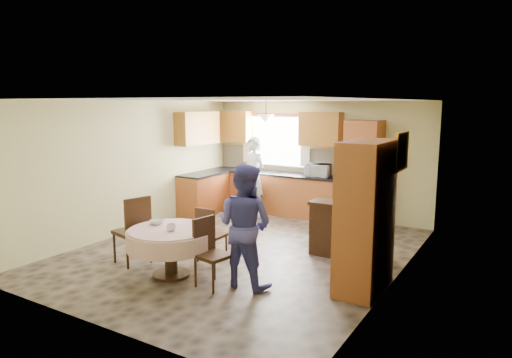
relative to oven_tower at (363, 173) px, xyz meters
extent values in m
cube|color=brown|center=(-1.15, -2.69, -1.06)|extent=(5.00, 6.00, 0.01)
cube|color=white|center=(-1.15, -2.69, 1.44)|extent=(5.00, 6.00, 0.01)
cube|color=#C4BE7E|center=(-1.15, 0.31, 0.19)|extent=(5.00, 0.02, 2.50)
cube|color=#C4BE7E|center=(-1.15, -5.69, 0.19)|extent=(5.00, 0.02, 2.50)
cube|color=#C4BE7E|center=(-3.65, -2.69, 0.19)|extent=(0.02, 6.00, 2.50)
cube|color=#C4BE7E|center=(1.35, -2.69, 0.19)|extent=(0.02, 6.00, 2.50)
cube|color=white|center=(-2.15, 0.29, 0.54)|extent=(1.40, 0.03, 1.10)
cube|color=white|center=(-2.90, 0.24, 0.59)|extent=(0.22, 0.02, 1.15)
cube|color=white|center=(-1.40, 0.24, 0.59)|extent=(0.22, 0.02, 1.15)
cube|color=#AB5F2D|center=(-2.00, 0.01, -0.62)|extent=(3.30, 0.60, 0.88)
cube|color=black|center=(-2.00, 0.01, -0.16)|extent=(3.30, 0.64, 0.04)
cube|color=#AB5F2D|center=(-3.35, -0.89, -0.62)|extent=(0.60, 1.20, 0.88)
cube|color=black|center=(-3.35, -0.89, -0.16)|extent=(0.64, 1.20, 0.04)
cube|color=tan|center=(-2.00, 0.30, 0.12)|extent=(3.30, 0.02, 0.55)
cube|color=#BB772E|center=(-3.20, 0.15, 0.85)|extent=(0.85, 0.33, 0.72)
cube|color=#BB772E|center=(-1.00, 0.15, 0.85)|extent=(0.90, 0.33, 0.72)
cube|color=#BB772E|center=(-3.48, -0.89, 0.85)|extent=(0.33, 1.20, 0.72)
cube|color=#AB5F2D|center=(0.00, 0.00, 0.00)|extent=(0.66, 0.62, 2.12)
cube|color=black|center=(0.00, -0.31, 0.19)|extent=(0.56, 0.01, 0.45)
cube|color=black|center=(0.00, -0.31, -0.31)|extent=(0.56, 0.01, 0.45)
cone|color=beige|center=(-2.15, -0.19, 1.06)|extent=(0.36, 0.36, 0.18)
cube|color=#3B2510|center=(0.41, -2.04, -0.64)|extent=(1.17, 0.50, 0.83)
cube|color=black|center=(0.62, -1.89, -0.79)|extent=(0.40, 0.28, 0.54)
cube|color=#AB5F2D|center=(1.07, -3.17, -0.07)|extent=(0.52, 1.04, 1.98)
cylinder|color=#3B2510|center=(-1.44, -4.13, -0.74)|extent=(0.18, 0.18, 0.64)
cylinder|color=#3B2510|center=(-1.44, -4.13, -1.04)|extent=(0.54, 0.54, 0.04)
cylinder|color=beige|center=(-1.44, -4.13, -0.38)|extent=(1.17, 1.17, 0.05)
cylinder|color=beige|center=(-1.44, -4.13, -0.51)|extent=(1.23, 1.23, 0.25)
cube|color=#3B2510|center=(-2.32, -4.03, -0.57)|extent=(0.56, 0.56, 0.05)
cube|color=#3B2510|center=(-2.12, -4.08, -0.27)|extent=(0.15, 0.44, 0.55)
cylinder|color=#3B2510|center=(-2.52, -4.22, -0.82)|extent=(0.04, 0.04, 0.47)
cylinder|color=#3B2510|center=(-2.12, -4.22, -0.82)|extent=(0.04, 0.04, 0.47)
cylinder|color=#3B2510|center=(-2.52, -3.83, -0.82)|extent=(0.04, 0.04, 0.47)
cylinder|color=#3B2510|center=(-2.12, -3.83, -0.82)|extent=(0.04, 0.04, 0.47)
cube|color=#3B2510|center=(-1.33, -3.30, -0.66)|extent=(0.38, 0.38, 0.04)
cube|color=#3B2510|center=(-1.33, -3.47, -0.42)|extent=(0.36, 0.04, 0.45)
cylinder|color=#3B2510|center=(-1.49, -3.46, -0.87)|extent=(0.03, 0.03, 0.38)
cylinder|color=#3B2510|center=(-1.17, -3.46, -0.87)|extent=(0.03, 0.03, 0.38)
cylinder|color=#3B2510|center=(-1.49, -3.14, -0.87)|extent=(0.03, 0.03, 0.38)
cylinder|color=#3B2510|center=(-1.17, -3.14, -0.87)|extent=(0.03, 0.03, 0.38)
cube|color=#3B2510|center=(-0.68, -4.14, -0.63)|extent=(0.47, 0.47, 0.05)
cube|color=#3B2510|center=(-0.86, -4.10, -0.37)|extent=(0.11, 0.39, 0.48)
cylinder|color=#3B2510|center=(-0.85, -4.31, -0.85)|extent=(0.03, 0.03, 0.41)
cylinder|color=#3B2510|center=(-0.50, -4.31, -0.85)|extent=(0.03, 0.03, 0.41)
cylinder|color=#3B2510|center=(-0.85, -3.96, -0.85)|extent=(0.03, 0.03, 0.41)
cylinder|color=#3B2510|center=(-0.50, -3.96, -0.85)|extent=(0.03, 0.03, 0.41)
cube|color=gold|center=(1.32, -2.47, 0.74)|extent=(0.05, 0.64, 0.53)
cube|color=silver|center=(1.29, -2.47, 0.74)|extent=(0.01, 0.53, 0.42)
imported|color=silver|center=(-0.96, -0.04, 0.00)|extent=(0.53, 0.39, 0.27)
imported|color=silver|center=(-2.23, -0.58, -0.19)|extent=(0.74, 0.61, 1.75)
imported|color=#3E3D85|center=(-0.35, -3.87, -0.22)|extent=(0.82, 0.64, 1.67)
imported|color=#B2B2B2|center=(0.07, -2.04, -0.20)|extent=(0.26, 0.26, 0.05)
imported|color=silver|center=(0.77, -2.04, -0.06)|extent=(0.15, 0.15, 0.33)
imported|color=#B2B2B2|center=(-1.33, -4.22, -0.31)|extent=(0.17, 0.17, 0.10)
imported|color=#B2B2B2|center=(-1.77, -4.05, -0.33)|extent=(0.27, 0.27, 0.06)
camera|label=1|loc=(2.84, -8.84, 1.39)|focal=32.00mm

